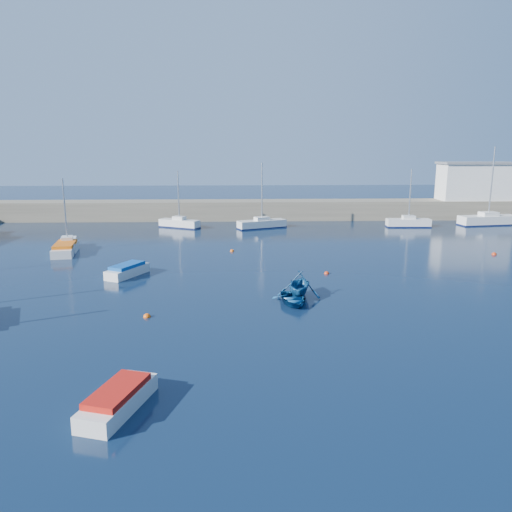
{
  "coord_description": "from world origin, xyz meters",
  "views": [
    {
      "loc": [
        -3.56,
        -23.6,
        9.9
      ],
      "look_at": [
        -2.17,
        14.37,
        1.6
      ],
      "focal_mm": 35.0,
      "sensor_mm": 36.0,
      "label": 1
    }
  ],
  "objects_px": {
    "sailboat_7": "(408,222)",
    "motorboat_2": "(65,249)",
    "sailboat_5": "(179,223)",
    "dinghy_left": "(299,284)",
    "harbor_office": "(476,182)",
    "sailboat_6": "(262,224)",
    "sailboat_8": "(488,220)",
    "sailboat_3": "(68,245)",
    "motorboat_1": "(127,270)",
    "motorboat_3": "(118,399)",
    "dinghy_center": "(292,299)"
  },
  "relations": [
    {
      "from": "sailboat_5",
      "to": "sailboat_7",
      "type": "relative_size",
      "value": 0.97
    },
    {
      "from": "dinghy_left",
      "to": "sailboat_6",
      "type": "bearing_deg",
      "value": 105.42
    },
    {
      "from": "sailboat_5",
      "to": "motorboat_2",
      "type": "distance_m",
      "value": 17.92
    },
    {
      "from": "harbor_office",
      "to": "dinghy_left",
      "type": "height_order",
      "value": "harbor_office"
    },
    {
      "from": "sailboat_5",
      "to": "sailboat_8",
      "type": "bearing_deg",
      "value": -61.91
    },
    {
      "from": "motorboat_2",
      "to": "motorboat_3",
      "type": "relative_size",
      "value": 1.29
    },
    {
      "from": "sailboat_6",
      "to": "motorboat_1",
      "type": "xyz_separation_m",
      "value": [
        -11.71,
        -23.26,
        -0.11
      ]
    },
    {
      "from": "sailboat_5",
      "to": "motorboat_3",
      "type": "bearing_deg",
      "value": -149.56
    },
    {
      "from": "sailboat_7",
      "to": "motorboat_2",
      "type": "relative_size",
      "value": 1.34
    },
    {
      "from": "harbor_office",
      "to": "sailboat_8",
      "type": "xyz_separation_m",
      "value": [
        -1.01,
        -6.4,
        -4.42
      ]
    },
    {
      "from": "motorboat_1",
      "to": "motorboat_3",
      "type": "bearing_deg",
      "value": -52.26
    },
    {
      "from": "sailboat_7",
      "to": "motorboat_2",
      "type": "height_order",
      "value": "sailboat_7"
    },
    {
      "from": "sailboat_7",
      "to": "sailboat_8",
      "type": "relative_size",
      "value": 0.73
    },
    {
      "from": "sailboat_3",
      "to": "motorboat_1",
      "type": "xyz_separation_m",
      "value": [
        8.0,
        -10.31,
        -0.09
      ]
    },
    {
      "from": "sailboat_3",
      "to": "sailboat_5",
      "type": "distance_m",
      "value": 16.65
    },
    {
      "from": "motorboat_3",
      "to": "harbor_office",
      "type": "bearing_deg",
      "value": 70.47
    },
    {
      "from": "sailboat_8",
      "to": "motorboat_3",
      "type": "xyz_separation_m",
      "value": [
        -37.21,
        -45.51,
        -0.24
      ]
    },
    {
      "from": "harbor_office",
      "to": "sailboat_5",
      "type": "xyz_separation_m",
      "value": [
        -40.92,
        -7.18,
        -4.53
      ]
    },
    {
      "from": "motorboat_1",
      "to": "motorboat_3",
      "type": "xyz_separation_m",
      "value": [
        4.07,
        -20.65,
        -0.01
      ]
    },
    {
      "from": "motorboat_2",
      "to": "sailboat_6",
      "type": "bearing_deg",
      "value": 27.5
    },
    {
      "from": "motorboat_3",
      "to": "dinghy_center",
      "type": "relative_size",
      "value": 1.36
    },
    {
      "from": "dinghy_center",
      "to": "sailboat_3",
      "type": "bearing_deg",
      "value": 129.28
    },
    {
      "from": "motorboat_2",
      "to": "motorboat_3",
      "type": "xyz_separation_m",
      "value": [
        11.74,
        -29.26,
        -0.06
      ]
    },
    {
      "from": "sailboat_6",
      "to": "motorboat_3",
      "type": "bearing_deg",
      "value": 147.26
    },
    {
      "from": "sailboat_6",
      "to": "harbor_office",
      "type": "bearing_deg",
      "value": -98.2
    },
    {
      "from": "motorboat_1",
      "to": "motorboat_2",
      "type": "relative_size",
      "value": 0.76
    },
    {
      "from": "sailboat_5",
      "to": "motorboat_1",
      "type": "bearing_deg",
      "value": -156.25
    },
    {
      "from": "motorboat_3",
      "to": "sailboat_7",
      "type": "bearing_deg",
      "value": 76.1
    },
    {
      "from": "sailboat_7",
      "to": "dinghy_left",
      "type": "height_order",
      "value": "sailboat_7"
    },
    {
      "from": "dinghy_left",
      "to": "motorboat_2",
      "type": "bearing_deg",
      "value": 157.53
    },
    {
      "from": "sailboat_5",
      "to": "dinghy_left",
      "type": "relative_size",
      "value": 2.1
    },
    {
      "from": "sailboat_7",
      "to": "motorboat_3",
      "type": "relative_size",
      "value": 1.73
    },
    {
      "from": "sailboat_5",
      "to": "motorboat_2",
      "type": "relative_size",
      "value": 1.3
    },
    {
      "from": "sailboat_8",
      "to": "harbor_office",
      "type": "bearing_deg",
      "value": -17.99
    },
    {
      "from": "sailboat_7",
      "to": "dinghy_left",
      "type": "xyz_separation_m",
      "value": [
        -17.51,
        -29.68,
        0.31
      ]
    },
    {
      "from": "harbor_office",
      "to": "dinghy_center",
      "type": "xyz_separation_m",
      "value": [
        -30.08,
        -38.89,
        -4.78
      ]
    },
    {
      "from": "sailboat_6",
      "to": "motorboat_2",
      "type": "xyz_separation_m",
      "value": [
        -19.38,
        -14.65,
        -0.06
      ]
    },
    {
      "from": "harbor_office",
      "to": "sailboat_3",
      "type": "height_order",
      "value": "harbor_office"
    },
    {
      "from": "sailboat_5",
      "to": "sailboat_6",
      "type": "bearing_deg",
      "value": -67.6
    },
    {
      "from": "harbor_office",
      "to": "dinghy_center",
      "type": "distance_m",
      "value": 49.4
    },
    {
      "from": "sailboat_6",
      "to": "sailboat_8",
      "type": "bearing_deg",
      "value": -109.76
    },
    {
      "from": "sailboat_3",
      "to": "dinghy_left",
      "type": "relative_size",
      "value": 2.08
    },
    {
      "from": "sailboat_8",
      "to": "motorboat_1",
      "type": "xyz_separation_m",
      "value": [
        -41.27,
        -24.87,
        -0.22
      ]
    },
    {
      "from": "harbor_office",
      "to": "sailboat_8",
      "type": "distance_m",
      "value": 7.84
    },
    {
      "from": "sailboat_3",
      "to": "dinghy_center",
      "type": "relative_size",
      "value": 2.25
    },
    {
      "from": "sailboat_3",
      "to": "motorboat_3",
      "type": "height_order",
      "value": "sailboat_3"
    },
    {
      "from": "sailboat_7",
      "to": "dinghy_left",
      "type": "relative_size",
      "value": 2.16
    },
    {
      "from": "sailboat_8",
      "to": "motorboat_1",
      "type": "bearing_deg",
      "value": 112.02
    },
    {
      "from": "sailboat_8",
      "to": "dinghy_center",
      "type": "bearing_deg",
      "value": 129.13
    },
    {
      "from": "motorboat_1",
      "to": "dinghy_left",
      "type": "bearing_deg",
      "value": 1.07
    }
  ]
}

